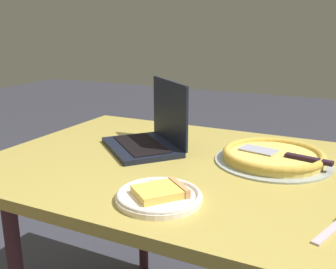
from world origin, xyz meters
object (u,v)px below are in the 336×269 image
at_px(pizza_plate, 159,195).
at_px(pizza_tray, 273,156).
at_px(laptop, 151,134).
at_px(dining_table, 184,181).

distance_m(pizza_plate, pizza_tray, 0.47).
height_order(laptop, pizza_plate, laptop).
relative_size(dining_table, pizza_tray, 3.39).
bearing_deg(laptop, pizza_tray, -174.32).
relative_size(dining_table, pizza_plate, 5.73).
bearing_deg(pizza_plate, pizza_tray, -115.53).
height_order(pizza_plate, pizza_tray, pizza_tray).
xyz_separation_m(laptop, pizza_plate, (-0.23, 0.38, -0.04)).
bearing_deg(dining_table, pizza_tray, -153.47).
height_order(dining_table, pizza_plate, pizza_plate).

